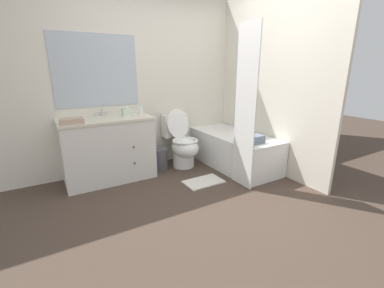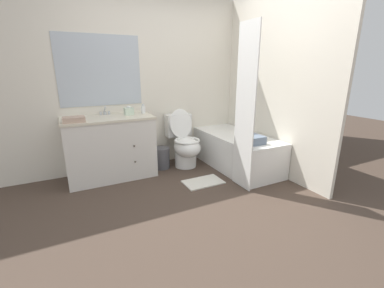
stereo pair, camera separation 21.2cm
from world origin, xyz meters
The scene contains 14 objects.
ground_plane centered at (0.00, 0.00, 0.00)m, with size 14.00×14.00×0.00m, color #47382D.
wall_back centered at (-0.01, 1.62, 1.25)m, with size 8.00×0.06×2.50m.
wall_right centered at (1.37, 0.80, 1.25)m, with size 0.05×2.60×2.50m.
vanity_cabinet centered at (-0.77, 1.32, 0.43)m, with size 1.16×0.59×0.85m.
sink_faucet centered at (-0.77, 1.53, 0.88)m, with size 0.14×0.12×0.12m.
toilet centered at (0.32, 1.25, 0.35)m, with size 0.39×0.66×0.87m.
bathtub centered at (1.00, 0.86, 0.26)m, with size 0.68×1.48×0.51m.
shower_curtain centered at (0.64, 0.25, 0.99)m, with size 0.01×0.36×1.96m.
wastebasket centered at (-0.04, 1.32, 0.16)m, with size 0.24×0.24×0.32m.
tissue_box centered at (-0.47, 1.37, 0.90)m, with size 0.12×0.12×0.12m.
soap_dispenser centered at (-0.26, 1.40, 0.90)m, with size 0.06×0.06×0.13m.
hand_towel_folded centered at (-1.18, 1.15, 0.88)m, with size 0.25×0.17×0.07m.
bath_towel_folded centered at (0.88, 0.38, 0.56)m, with size 0.30×0.25×0.10m.
bath_mat centered at (0.26, 0.56, 0.01)m, with size 0.51×0.32×0.02m.
Camera 1 is at (-1.47, -2.06, 1.46)m, focal length 24.00 mm.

